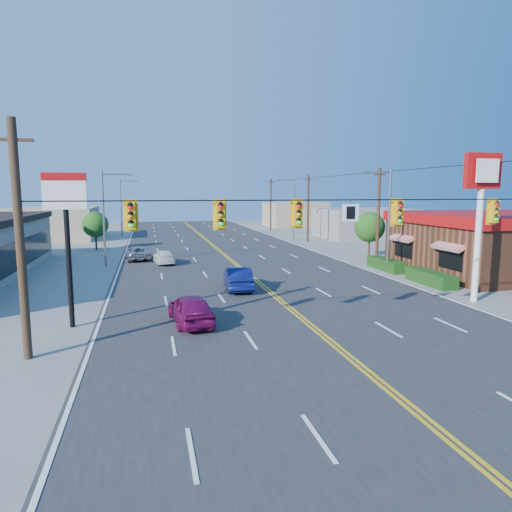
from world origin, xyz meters
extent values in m
plane|color=gray|center=(0.00, 0.00, 0.00)|extent=(160.00, 160.00, 0.00)
cube|color=#2D2D30|center=(0.00, 20.00, 0.03)|extent=(20.00, 120.00, 0.06)
cylinder|color=#47301E|center=(-12.00, 0.00, 4.50)|extent=(0.32, 0.32, 9.00)
cylinder|color=black|center=(0.00, 0.00, 6.00)|extent=(24.00, 0.05, 0.05)
cube|color=white|center=(1.20, 0.00, 5.45)|extent=(0.75, 0.04, 0.75)
cube|color=#D89E0C|center=(-8.00, 0.00, 5.42)|extent=(0.55, 0.34, 1.25)
cube|color=#D89E0C|center=(-4.50, 0.00, 5.42)|extent=(0.55, 0.34, 1.25)
cube|color=#D89E0C|center=(-1.20, 0.00, 5.42)|extent=(0.55, 0.34, 1.25)
cube|color=#D89E0C|center=(3.50, 0.00, 5.42)|extent=(0.55, 0.34, 1.25)
cube|color=#D89E0C|center=(8.50, 0.00, 5.42)|extent=(0.55, 0.34, 1.25)
cube|color=brown|center=(20.00, 12.00, 2.00)|extent=(14.00, 12.00, 4.00)
cube|color=#A50C0C|center=(20.00, 12.00, 4.30)|extent=(14.40, 12.40, 0.80)
cube|color=#194214|center=(11.50, 12.00, 0.45)|extent=(1.20, 9.00, 0.90)
cylinder|color=white|center=(11.00, 4.00, 3.50)|extent=(0.36, 0.36, 7.00)
cube|color=#A50C0C|center=(11.00, 4.00, 7.50)|extent=(2.20, 0.36, 2.00)
cylinder|color=black|center=(-11.00, 4.00, 3.00)|extent=(0.24, 0.24, 6.00)
cube|color=white|center=(-11.00, 4.00, 6.20)|extent=(1.90, 0.30, 1.30)
cylinder|color=gray|center=(11.00, 14.00, 4.00)|extent=(0.20, 0.20, 8.00)
cylinder|color=gray|center=(9.90, 14.00, 7.80)|extent=(2.20, 0.12, 0.12)
cube|color=gray|center=(8.80, 14.00, 7.75)|extent=(0.50, 0.25, 0.15)
cylinder|color=gray|center=(11.00, 38.00, 4.00)|extent=(0.20, 0.20, 8.00)
cylinder|color=gray|center=(9.90, 38.00, 7.80)|extent=(2.20, 0.12, 0.12)
cube|color=gray|center=(8.80, 38.00, 7.75)|extent=(0.50, 0.25, 0.15)
cylinder|color=gray|center=(-11.00, 22.00, 4.00)|extent=(0.20, 0.20, 8.00)
cylinder|color=gray|center=(-9.90, 22.00, 7.80)|extent=(2.20, 0.12, 0.12)
cube|color=gray|center=(-8.80, 22.00, 7.75)|extent=(0.50, 0.25, 0.15)
cylinder|color=gray|center=(-11.00, 48.00, 4.00)|extent=(0.20, 0.20, 8.00)
cylinder|color=gray|center=(-9.90, 48.00, 7.80)|extent=(2.20, 0.12, 0.12)
cube|color=gray|center=(-8.80, 48.00, 7.75)|extent=(0.50, 0.25, 0.15)
cylinder|color=#47301E|center=(12.20, 18.00, 4.20)|extent=(0.28, 0.28, 8.40)
cylinder|color=#47301E|center=(12.20, 36.00, 4.20)|extent=(0.28, 0.28, 8.40)
cylinder|color=#47301E|center=(12.20, 54.00, 4.20)|extent=(0.28, 0.28, 8.40)
cylinder|color=#47301E|center=(13.50, 22.00, 1.05)|extent=(0.20, 0.20, 2.10)
sphere|color=#235B19|center=(13.50, 22.00, 2.94)|extent=(2.94, 2.94, 2.94)
cylinder|color=#47301E|center=(-13.00, 34.00, 1.00)|extent=(0.20, 0.20, 2.00)
sphere|color=#235B19|center=(-13.00, 34.00, 2.80)|extent=(2.80, 2.80, 2.80)
cube|color=gray|center=(22.00, 40.00, 2.00)|extent=(12.00, 10.00, 4.00)
cube|color=tan|center=(-20.00, 48.00, 2.10)|extent=(11.00, 12.00, 4.20)
cube|color=tan|center=(19.00, 62.00, 2.20)|extent=(10.00, 10.00, 4.40)
imported|color=#780D4A|center=(-5.50, 3.12, 0.72)|extent=(2.15, 4.40, 1.44)
imported|color=navy|center=(-1.81, 10.22, 0.73)|extent=(1.89, 4.56, 1.47)
imported|color=white|center=(-6.11, 22.19, 0.58)|extent=(2.04, 4.17, 1.17)
imported|color=#A09FA4|center=(-8.39, 25.11, 0.63)|extent=(2.58, 4.72, 1.25)
camera|label=1|loc=(-7.34, -18.34, 6.36)|focal=32.00mm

